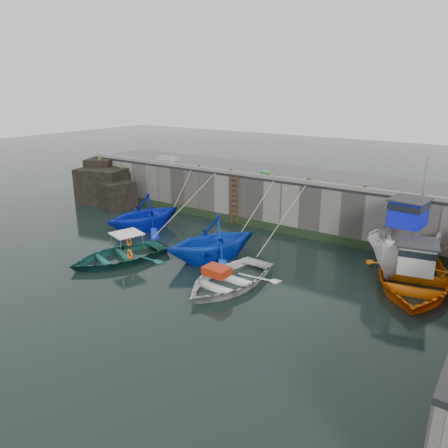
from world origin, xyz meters
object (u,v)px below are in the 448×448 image
Objects in this scene: boat_near_white at (145,230)px; boat_far_orange at (413,277)px; boat_near_navy at (228,285)px; boat_far_white at (408,246)px; bollard_c at (268,176)px; ladder at (234,200)px; bollard_a at (199,167)px; boat_near_blacktrim at (212,259)px; bollard_d at (309,181)px; boat_near_blue at (119,260)px; fish_crate at (265,174)px; bollard_b at (231,171)px; bollard_e at (365,188)px.

boat_near_white is 0.67× the size of boat_far_orange.
boat_far_white is at bearing 50.51° from boat_near_navy.
boat_near_navy is 18.42× the size of bollard_c.
boat_near_white is (-3.85, -4.13, -1.59)m from ladder.
boat_far_orange is (0.78, -2.08, -0.67)m from boat_far_white.
bollard_a is (0.85, 4.47, 3.30)m from boat_near_white.
bollard_d reaches higher than boat_near_blacktrim.
fish_crate reaches higher than boat_near_blue.
bollard_c is at bearing 148.07° from boat_far_orange.
ladder is 0.44× the size of boat_far_orange.
boat_near_blacktrim is 0.70× the size of boat_far_white.
boat_far_white is at bearing -7.43° from bollard_b.
bollard_b is at bearing 0.00° from bollard_a.
boat_far_white is 9.40m from fish_crate.
boat_near_white is 9.28m from boat_near_navy.
boat_near_blacktrim is 9.48m from boat_far_orange.
boat_near_blue is 13.30m from bollard_e.
boat_far_orange is at bearing 39.71° from boat_near_blue.
boat_near_blue is 18.14× the size of bollard_a.
boat_near_white reaches higher than boat_near_blue.
ladder is 1.81m from bollard_b.
fish_crate is at bearing 4.83° from bollard_a.
bollard_e is (-2.73, 1.46, 2.20)m from boat_far_white.
boat_near_blue is (-1.39, -8.47, -1.59)m from ladder.
bollard_d is at bearing 16.20° from fish_crate.
bollard_a is at bearing 180.00° from bollard_b.
boat_far_white is (6.00, 6.55, 1.10)m from boat_near_navy.
bollard_d is at bearing 141.06° from boat_far_orange.
bollard_e is (6.22, -0.40, -0.01)m from fish_crate.
bollard_e is at bearing 0.00° from bollard_a.
boat_near_blacktrim is (6.20, -1.49, 0.00)m from boat_near_white.
bollard_a and bollard_b have the same top height.
bollard_d is (-5.93, 1.46, 2.20)m from boat_far_white.
bollard_a is (-7.73, 8.01, 3.30)m from boat_near_navy.
boat_far_white is 6.49m from bollard_d.
boat_near_blacktrim is 8.26× the size of fish_crate.
bollard_e reaches higher than boat_near_blacktrim.
bollard_b is 1.00× the size of bollard_e.
bollard_e is at bearing 20.12° from fish_crate.
boat_near_blue is at bearing -168.88° from boat_far_orange.
bollard_a reaches higher than boat_near_blue.
bollard_a is at bearing 155.19° from boat_far_orange.
bollard_e is at bearing 157.78° from boat_far_white.
bollard_d reaches higher than boat_near_blue.
bollard_d is (2.60, 0.00, 0.00)m from bollard_c.
boat_far_orange is 15.21m from bollard_a.
boat_near_blacktrim is 6.81m from bollard_c.
ladder is at bearing -6.38° from bollard_a.
boat_far_white reaches higher than boat_far_orange.
bollard_a is (-3.00, 0.34, 1.71)m from ladder.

